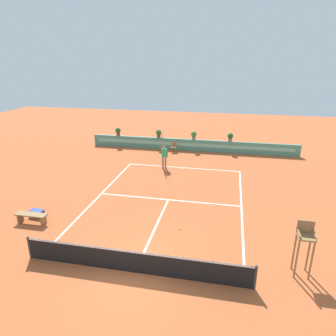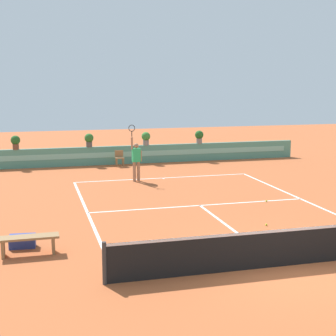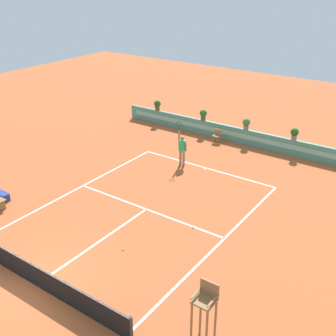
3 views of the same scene
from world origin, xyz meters
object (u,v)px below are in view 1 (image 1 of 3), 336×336
Objects in this scene: bench_courtside at (31,216)px; potted_plant_right at (230,137)px; tennis_player at (164,155)px; tennis_ball_near_baseline at (214,204)px; potted_plant_left at (159,133)px; umpire_chair at (304,242)px; ball_kid_chair at (174,147)px; tennis_ball_mid_court at (180,229)px; gear_bag at (37,213)px; potted_plant_centre at (194,135)px; potted_plant_far_left at (118,131)px.

potted_plant_right is (9.36, 13.90, 1.04)m from bench_courtside.
tennis_ball_near_baseline is (3.97, -5.16, -1.02)m from tennis_player.
umpire_chair is at bearing -59.05° from potted_plant_left.
bench_courtside is at bearing -109.50° from ball_kid_chair.
umpire_chair is at bearing -22.93° from tennis_ball_mid_court.
potted_plant_right reaches higher than tennis_ball_near_baseline.
tennis_ball_near_baseline is (8.86, 3.16, -0.15)m from gear_bag.
bench_courtside is at bearing -173.21° from tennis_ball_mid_court.
tennis_ball_near_baseline is 0.09× the size of potted_plant_right.
ball_kid_chair is 1.17× the size of potted_plant_centre.
potted_plant_left reaches higher than tennis_ball_mid_court.
potted_plant_right is (-2.86, 15.13, 0.07)m from umpire_chair.
potted_plant_far_left reaches higher than tennis_ball_near_baseline.
ball_kid_chair is at bearing -7.89° from potted_plant_far_left.
potted_plant_far_left is 1.00× the size of potted_plant_left.
potted_plant_centre is at bearing 0.00° from potted_plant_left.
potted_plant_far_left is at bearing 91.97° from gear_bag.
potted_plant_left is at bearing 107.53° from tennis_ball_mid_court.
gear_bag is at bearing -160.35° from tennis_ball_near_baseline.
tennis_player reaches higher than ball_kid_chair.
potted_plant_left is at bearing 107.62° from tennis_player.
tennis_ball_near_baseline is at bearing 64.22° from tennis_ball_mid_court.
potted_plant_left is (-6.20, 0.00, 0.00)m from potted_plant_right.
potted_plant_left is (-9.07, 15.13, 0.07)m from umpire_chair.
potted_plant_far_left is (-9.98, 0.00, 0.00)m from potted_plant_right.
potted_plant_left is (-1.56, 4.93, 0.36)m from tennis_player.
ball_kid_chair is at bearing 70.50° from bench_courtside.
umpire_chair is 6.29m from tennis_ball_near_baseline.
potted_plant_far_left is at bearing 130.34° from umpire_chair.
tennis_ball_mid_court is at bearing -99.11° from potted_plant_right.
potted_plant_far_left reaches higher than tennis_ball_mid_court.
gear_bag reaches higher than tennis_ball_near_baseline.
tennis_ball_mid_court is at bearing 6.79° from bench_courtside.
umpire_chair is 12.33m from bench_courtside.
potted_plant_centre is (-3.09, 0.00, 0.00)m from potted_plant_right.
ball_kid_chair is 0.53× the size of bench_courtside.
tennis_player is 3.57× the size of potted_plant_far_left.
potted_plant_far_left is (-12.85, 15.13, 0.07)m from umpire_chair.
umpire_chair is 0.83× the size of tennis_player.
tennis_ball_near_baseline is at bearing -76.49° from potted_plant_centre.
bench_courtside is 2.21× the size of potted_plant_left.
bench_courtside is 2.21× the size of potted_plant_right.
potted_plant_left reaches higher than tennis_ball_near_baseline.
tennis_player is 5.18m from potted_plant_left.
gear_bag is at bearing -125.72° from potted_plant_right.
gear_bag is (-0.16, 0.65, -0.20)m from bench_courtside.
tennis_player is at bearing 59.58° from gear_bag.
bench_courtside is at bearing -75.80° from gear_bag.
tennis_ball_near_baseline is 1.00× the size of tennis_ball_mid_court.
potted_plant_right is at bearing 80.89° from tennis_ball_mid_court.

